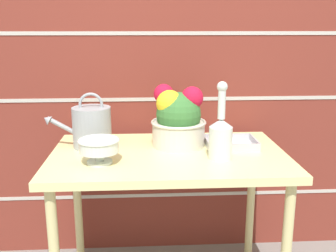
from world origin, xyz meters
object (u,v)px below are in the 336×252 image
watering_can (91,127)px  crystal_pedestal_bowl (99,147)px  wire_tray (231,144)px  flower_planter (178,119)px  glass_decanter (221,134)px

watering_can → crystal_pedestal_bowl: (0.06, -0.25, -0.03)m
watering_can → wire_tray: watering_can is taller
watering_can → flower_planter: (0.42, -0.01, 0.04)m
glass_decanter → crystal_pedestal_bowl: bearing=-176.6°
watering_can → glass_decanter: size_ratio=0.96×
crystal_pedestal_bowl → flower_planter: 0.44m
flower_planter → glass_decanter: (0.17, -0.21, -0.03)m
glass_decanter → wire_tray: bearing=63.8°
crystal_pedestal_bowl → flower_planter: flower_planter is taller
flower_planter → glass_decanter: glass_decanter is taller
watering_can → wire_tray: size_ratio=1.35×
flower_planter → wire_tray: size_ratio=1.23×
flower_planter → wire_tray: flower_planter is taller
watering_can → wire_tray: 0.69m
wire_tray → glass_decanter: bearing=-116.2°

